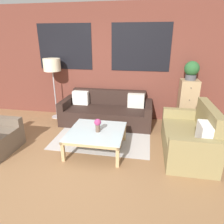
{
  "coord_description": "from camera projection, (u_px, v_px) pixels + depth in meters",
  "views": [
    {
      "loc": [
        1.16,
        -2.6,
        2.02
      ],
      "look_at": [
        0.46,
        1.27,
        0.55
      ],
      "focal_mm": 32.0,
      "sensor_mm": 36.0,
      "label": 1
    }
  ],
  "objects": [
    {
      "name": "potted_plant",
      "position": [
        192.0,
        70.0,
        4.46
      ],
      "size": [
        0.33,
        0.33,
        0.42
      ],
      "color": "#47474C",
      "rests_on": "drawer_cabinet"
    },
    {
      "name": "coffee_table",
      "position": [
        96.0,
        133.0,
        3.72
      ],
      "size": [
        1.02,
        1.02,
        0.4
      ],
      "color": "silver",
      "rests_on": "ground_plane"
    },
    {
      "name": "flower_vase",
      "position": [
        98.0,
        124.0,
        3.62
      ],
      "size": [
        0.13,
        0.13,
        0.25
      ],
      "color": "brown",
      "rests_on": "coffee_table"
    },
    {
      "name": "wall_back_brick",
      "position": [
        102.0,
        63.0,
        5.05
      ],
      "size": [
        8.4,
        0.09,
        2.8
      ],
      "color": "brown",
      "rests_on": "ground_plane"
    },
    {
      "name": "drawer_cabinet",
      "position": [
        187.0,
        103.0,
        4.74
      ],
      "size": [
        0.4,
        0.43,
        1.12
      ],
      "color": "tan",
      "rests_on": "ground_plane"
    },
    {
      "name": "couch_dark",
      "position": [
        107.0,
        112.0,
        4.96
      ],
      "size": [
        2.19,
        0.88,
        0.78
      ],
      "color": "black",
      "rests_on": "ground_plane"
    },
    {
      "name": "rug",
      "position": [
        103.0,
        136.0,
        4.37
      ],
      "size": [
        2.01,
        1.54,
        0.0
      ],
      "color": "#BCB7B2",
      "rests_on": "ground_plane"
    },
    {
      "name": "ground_plane",
      "position": [
        71.0,
        168.0,
        3.3
      ],
      "size": [
        16.0,
        16.0,
        0.0
      ],
      "primitive_type": "plane",
      "color": "#8E6642"
    },
    {
      "name": "settee_vintage",
      "position": [
        190.0,
        138.0,
        3.62
      ],
      "size": [
        0.8,
        1.5,
        0.92
      ],
      "color": "olive",
      "rests_on": "ground_plane"
    },
    {
      "name": "floor_lamp",
      "position": [
        52.0,
        67.0,
        4.95
      ],
      "size": [
        0.42,
        0.42,
        1.54
      ],
      "color": "#B2B2B7",
      "rests_on": "ground_plane"
    }
  ]
}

